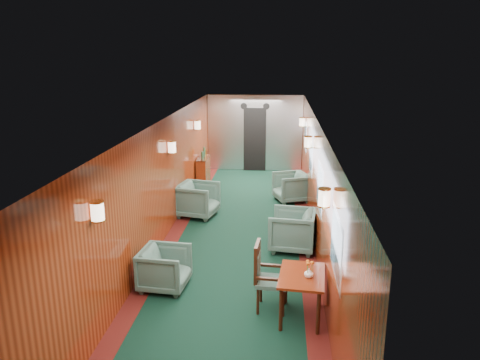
{
  "coord_description": "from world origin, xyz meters",
  "views": [
    {
      "loc": [
        0.79,
        -8.71,
        3.67
      ],
      "look_at": [
        0.0,
        0.44,
        1.15
      ],
      "focal_mm": 35.0,
      "sensor_mm": 36.0,
      "label": 1
    }
  ],
  "objects": [
    {
      "name": "room",
      "position": [
        0.0,
        0.0,
        1.63
      ],
      "size": [
        12.0,
        12.1,
        2.4
      ],
      "color": "black",
      "rests_on": "ground"
    },
    {
      "name": "bulkhead",
      "position": [
        0.0,
        5.91,
        1.18
      ],
      "size": [
        2.98,
        0.17,
        2.39
      ],
      "color": "silver",
      "rests_on": "ground"
    },
    {
      "name": "windows_right",
      "position": [
        1.49,
        0.25,
        1.45
      ],
      "size": [
        0.02,
        8.6,
        0.8
      ],
      "color": "silver",
      "rests_on": "ground"
    },
    {
      "name": "wall_sconces",
      "position": [
        0.0,
        0.57,
        1.79
      ],
      "size": [
        2.97,
        7.97,
        0.25
      ],
      "color": "#FFE7C6",
      "rests_on": "ground"
    },
    {
      "name": "dining_table",
      "position": [
        1.14,
        -2.71,
        0.56
      ],
      "size": [
        0.71,
        0.95,
        0.67
      ],
      "rotation": [
        0.0,
        0.0,
        -0.1
      ],
      "color": "maroon",
      "rests_on": "ground"
    },
    {
      "name": "side_chair",
      "position": [
        0.63,
        -2.51,
        0.56
      ],
      "size": [
        0.49,
        0.52,
        1.03
      ],
      "rotation": [
        0.0,
        0.0,
        -0.08
      ],
      "color": "#1B3F3A",
      "rests_on": "ground"
    },
    {
      "name": "credenza",
      "position": [
        -1.34,
        3.92,
        0.42
      ],
      "size": [
        0.29,
        0.92,
        1.1
      ],
      "color": "maroon",
      "rests_on": "ground"
    },
    {
      "name": "flower_vase",
      "position": [
        1.23,
        -2.79,
        0.73
      ],
      "size": [
        0.14,
        0.14,
        0.13
      ],
      "primitive_type": "imported",
      "rotation": [
        0.0,
        0.0,
        -0.14
      ],
      "color": "white",
      "rests_on": "dining_table"
    },
    {
      "name": "armchair_left_near",
      "position": [
        -0.99,
        -2.02,
        0.34
      ],
      "size": [
        0.8,
        0.78,
        0.67
      ],
      "primitive_type": "imported",
      "rotation": [
        0.0,
        0.0,
        1.48
      ],
      "color": "#1B3F3A",
      "rests_on": "ground"
    },
    {
      "name": "armchair_left_far",
      "position": [
        -1.06,
        1.41,
        0.39
      ],
      "size": [
        1.01,
        0.99,
        0.78
      ],
      "primitive_type": "imported",
      "rotation": [
        0.0,
        0.0,
        1.37
      ],
      "color": "#1B3F3A",
      "rests_on": "ground"
    },
    {
      "name": "armchair_right_near",
      "position": [
        1.07,
        -0.31,
        0.39
      ],
      "size": [
        0.95,
        0.93,
        0.78
      ],
      "primitive_type": "imported",
      "rotation": [
        0.0,
        0.0,
        -1.7
      ],
      "color": "#1B3F3A",
      "rests_on": "ground"
    },
    {
      "name": "armchair_right_far",
      "position": [
        1.1,
        2.72,
        0.37
      ],
      "size": [
        1.02,
        1.0,
        0.73
      ],
      "primitive_type": "imported",
      "rotation": [
        0.0,
        0.0,
        -1.23
      ],
      "color": "#1B3F3A",
      "rests_on": "ground"
    }
  ]
}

